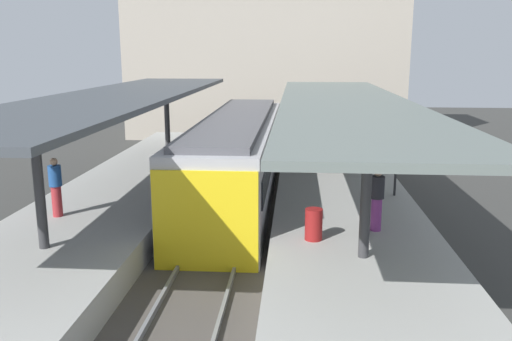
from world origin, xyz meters
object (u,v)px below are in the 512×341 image
Objects in this scene: passenger_near_bench at (56,186)px; passenger_far_end at (318,141)px; platform_bench at (336,160)px; litter_bin at (314,224)px; platform_sign at (397,147)px; commuter_train at (237,157)px; passenger_mid_platform at (377,198)px.

passenger_near_bench reaches higher than passenger_far_end.
passenger_far_end is at bearing 47.74° from passenger_near_bench.
passenger_near_bench is (-8.36, -6.43, 0.42)m from platform_bench.
platform_bench is at bearing -73.36° from passenger_far_end.
platform_bench is at bearing 82.08° from litter_bin.
platform_sign is 5.39m from litter_bin.
platform_sign reaches higher than platform_bench.
platform_sign is 5.99m from passenger_far_end.
commuter_train is 4.35m from passenger_far_end.
passenger_near_bench is at bearing 169.04° from litter_bin.
passenger_mid_platform is at bearing -54.46° from commuter_train.
passenger_mid_platform reaches higher than passenger_far_end.
platform_sign is (1.70, -3.39, 1.16)m from platform_bench.
passenger_mid_platform is (1.66, 0.84, 0.48)m from litter_bin.
commuter_train is at bearing 155.62° from platform_sign.
platform_sign reaches higher than passenger_far_end.
platform_bench is at bearing 116.63° from platform_sign.
commuter_train is at bearing 50.31° from passenger_near_bench.
commuter_train is 7.18m from passenger_near_bench.
platform_bench is 0.82× the size of passenger_near_bench.
platform_sign is 2.76× the size of litter_bin.
commuter_train is 8.53× the size of passenger_near_bench.
platform_sign is 1.31× the size of passenger_mid_platform.
litter_bin is 7.42m from passenger_near_bench.
passenger_near_bench is at bearing 176.36° from passenger_mid_platform.
commuter_train is 7.44m from litter_bin.
passenger_near_bench is at bearing -142.45° from platform_bench.
passenger_far_end is (-1.20, 9.08, -0.02)m from passenger_mid_platform.
platform_bench is 7.03m from passenger_mid_platform.
passenger_mid_platform is 9.16m from passenger_far_end.
platform_bench is 0.63× the size of platform_sign.
passenger_far_end is (3.15, 2.99, 0.13)m from commuter_train.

